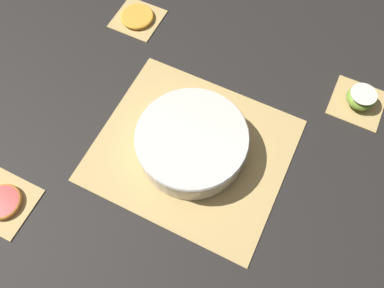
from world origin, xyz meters
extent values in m
plane|color=black|center=(0.00, 0.00, 0.00)|extent=(6.00, 6.00, 0.00)
cube|color=tan|center=(0.00, 0.00, 0.00)|extent=(0.45, 0.39, 0.01)
cube|color=brown|center=(-0.17, 0.00, 0.00)|extent=(0.01, 0.38, 0.00)
cube|color=brown|center=(-0.11, 0.00, 0.00)|extent=(0.01, 0.38, 0.00)
cube|color=brown|center=(-0.06, 0.00, 0.00)|extent=(0.01, 0.38, 0.00)
cube|color=brown|center=(0.00, 0.00, 0.00)|extent=(0.01, 0.38, 0.00)
cube|color=brown|center=(0.06, 0.00, 0.00)|extent=(0.01, 0.38, 0.00)
cube|color=brown|center=(0.11, 0.00, 0.00)|extent=(0.01, 0.38, 0.00)
cube|color=brown|center=(0.17, 0.00, 0.00)|extent=(0.01, 0.38, 0.00)
cube|color=tan|center=(-0.32, -0.30, 0.00)|extent=(0.13, 0.13, 0.01)
cube|color=brown|center=(-0.36, -0.30, 0.00)|extent=(0.00, 0.13, 0.00)
cube|color=brown|center=(-0.34, -0.30, 0.00)|extent=(0.00, 0.13, 0.00)
cube|color=brown|center=(-0.31, -0.30, 0.00)|extent=(0.00, 0.13, 0.00)
cube|color=brown|center=(-0.28, -0.30, 0.00)|extent=(0.00, 0.13, 0.00)
cube|color=tan|center=(0.32, -0.30, 0.00)|extent=(0.13, 0.13, 0.01)
cube|color=brown|center=(0.30, -0.30, 0.00)|extent=(0.00, 0.13, 0.00)
cube|color=brown|center=(0.34, -0.30, 0.00)|extent=(0.00, 0.13, 0.00)
cube|color=tan|center=(0.32, 0.30, 0.00)|extent=(0.13, 0.13, 0.01)
cube|color=brown|center=(0.29, 0.30, 0.00)|extent=(0.00, 0.13, 0.00)
cube|color=brown|center=(0.32, 0.30, 0.00)|extent=(0.00, 0.13, 0.00)
cylinder|color=silver|center=(0.00, 0.00, 0.04)|extent=(0.25, 0.25, 0.07)
torus|color=silver|center=(0.00, 0.00, 0.07)|extent=(0.26, 0.26, 0.01)
cylinder|color=#F4EABC|center=(0.04, 0.01, 0.06)|extent=(0.03, 0.03, 0.01)
cylinder|color=#F4EABC|center=(0.00, 0.08, 0.02)|extent=(0.03, 0.03, 0.01)
cylinder|color=#F4EABC|center=(-0.03, 0.00, 0.06)|extent=(0.03, 0.03, 0.01)
cylinder|color=#F4EABC|center=(0.05, 0.05, 0.07)|extent=(0.03, 0.03, 0.01)
cylinder|color=#F4EABC|center=(0.08, 0.02, 0.04)|extent=(0.02, 0.02, 0.01)
cylinder|color=#F4EABC|center=(0.05, 0.07, 0.02)|extent=(0.03, 0.03, 0.01)
cube|color=#EFEACC|center=(-0.01, 0.10, 0.04)|extent=(0.03, 0.03, 0.03)
cube|color=#EFEACC|center=(-0.04, -0.07, 0.02)|extent=(0.02, 0.02, 0.02)
cube|color=#EFEACC|center=(0.09, -0.06, 0.03)|extent=(0.02, 0.02, 0.02)
cube|color=#EFEACC|center=(-0.05, 0.05, 0.03)|extent=(0.02, 0.02, 0.02)
cube|color=#EFEACC|center=(-0.02, -0.09, 0.04)|extent=(0.02, 0.02, 0.02)
cube|color=#EFEACC|center=(-0.08, 0.00, 0.04)|extent=(0.03, 0.03, 0.03)
cube|color=#EFEACC|center=(-0.02, 0.04, 0.02)|extent=(0.02, 0.02, 0.02)
cube|color=#EFEACC|center=(-0.02, 0.00, 0.02)|extent=(0.03, 0.03, 0.03)
cube|color=#EFEACC|center=(-0.05, -0.02, 0.03)|extent=(0.03, 0.03, 0.03)
cube|color=#EFEACC|center=(0.05, -0.04, 0.05)|extent=(0.03, 0.03, 0.03)
ellipsoid|color=#F9A338|center=(0.03, 0.06, 0.03)|extent=(0.03, 0.02, 0.01)
ellipsoid|color=#F9A338|center=(0.01, -0.03, 0.03)|extent=(0.03, 0.02, 0.01)
ellipsoid|color=#B2231E|center=(0.03, -0.01, 0.05)|extent=(0.03, 0.02, 0.01)
ellipsoid|color=#F9A338|center=(-0.05, 0.09, 0.06)|extent=(0.03, 0.02, 0.01)
ellipsoid|color=#F9A338|center=(0.01, 0.07, 0.06)|extent=(0.03, 0.02, 0.01)
ellipsoid|color=#F9A338|center=(0.02, 0.09, 0.04)|extent=(0.03, 0.02, 0.02)
ellipsoid|color=#7FAD38|center=(-0.32, -0.30, 0.03)|extent=(0.07, 0.07, 0.04)
cylinder|color=#EFEACC|center=(-0.32, -0.30, 0.04)|extent=(0.07, 0.07, 0.00)
cylinder|color=#F9A338|center=(0.32, -0.30, 0.01)|extent=(0.08, 0.08, 0.01)
torus|color=#F4A82D|center=(0.32, -0.30, 0.01)|extent=(0.10, 0.10, 0.01)
cylinder|color=#B2231E|center=(0.32, 0.30, 0.01)|extent=(0.07, 0.07, 0.01)
torus|color=orange|center=(0.32, 0.30, 0.01)|extent=(0.08, 0.08, 0.01)
camera|label=1|loc=(-0.16, 0.33, 0.83)|focal=35.00mm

